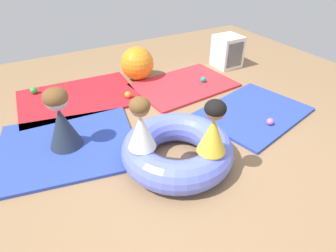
{
  "coord_description": "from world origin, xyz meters",
  "views": [
    {
      "loc": [
        -1.36,
        -2.01,
        2.09
      ],
      "look_at": [
        -0.11,
        0.19,
        0.35
      ],
      "focal_mm": 30.37,
      "sensor_mm": 36.0,
      "label": 1
    }
  ],
  "objects_px": {
    "child_in_yellow": "(213,128)",
    "play_ball_teal": "(203,80)",
    "inflatable_cushion": "(177,149)",
    "adult_seated": "(61,119)",
    "play_ball_green": "(34,90)",
    "play_ball_orange": "(128,95)",
    "exercise_ball_large": "(137,63)",
    "storage_cube": "(228,52)",
    "child_in_white": "(141,124)",
    "play_ball_pink": "(270,122)"
  },
  "relations": [
    {
      "from": "adult_seated",
      "to": "play_ball_orange",
      "type": "xyz_separation_m",
      "value": [
        1.06,
        0.69,
        -0.3
      ]
    },
    {
      "from": "child_in_yellow",
      "to": "play_ball_teal",
      "type": "bearing_deg",
      "value": -144.97
    },
    {
      "from": "exercise_ball_large",
      "to": "storage_cube",
      "type": "bearing_deg",
      "value": -10.86
    },
    {
      "from": "adult_seated",
      "to": "play_ball_pink",
      "type": "xyz_separation_m",
      "value": [
        2.36,
        -0.86,
        -0.31
      ]
    },
    {
      "from": "inflatable_cushion",
      "to": "storage_cube",
      "type": "bearing_deg",
      "value": 40.03
    },
    {
      "from": "exercise_ball_large",
      "to": "play_ball_pink",
      "type": "bearing_deg",
      "value": -68.33
    },
    {
      "from": "inflatable_cushion",
      "to": "child_in_white",
      "type": "relative_size",
      "value": 2.2
    },
    {
      "from": "inflatable_cushion",
      "to": "child_in_yellow",
      "type": "bearing_deg",
      "value": -64.19
    },
    {
      "from": "child_in_yellow",
      "to": "play_ball_teal",
      "type": "height_order",
      "value": "child_in_yellow"
    },
    {
      "from": "inflatable_cushion",
      "to": "child_in_white",
      "type": "distance_m",
      "value": 0.58
    },
    {
      "from": "inflatable_cushion",
      "to": "adult_seated",
      "type": "height_order",
      "value": "adult_seated"
    },
    {
      "from": "child_in_white",
      "to": "exercise_ball_large",
      "type": "relative_size",
      "value": 0.98
    },
    {
      "from": "play_ball_green",
      "to": "exercise_ball_large",
      "type": "distance_m",
      "value": 1.66
    },
    {
      "from": "play_ball_teal",
      "to": "play_ball_green",
      "type": "distance_m",
      "value": 2.65
    },
    {
      "from": "play_ball_teal",
      "to": "exercise_ball_large",
      "type": "xyz_separation_m",
      "value": [
        -0.84,
        0.72,
        0.19
      ]
    },
    {
      "from": "adult_seated",
      "to": "play_ball_orange",
      "type": "relative_size",
      "value": 7.14
    },
    {
      "from": "play_ball_green",
      "to": "child_in_white",
      "type": "bearing_deg",
      "value": -72.46
    },
    {
      "from": "play_ball_teal",
      "to": "storage_cube",
      "type": "relative_size",
      "value": 0.16
    },
    {
      "from": "adult_seated",
      "to": "play_ball_teal",
      "type": "height_order",
      "value": "adult_seated"
    },
    {
      "from": "exercise_ball_large",
      "to": "play_ball_orange",
      "type": "bearing_deg",
      "value": -125.65
    },
    {
      "from": "child_in_yellow",
      "to": "exercise_ball_large",
      "type": "height_order",
      "value": "child_in_yellow"
    },
    {
      "from": "adult_seated",
      "to": "play_ball_green",
      "type": "bearing_deg",
      "value": 146.81
    },
    {
      "from": "play_ball_pink",
      "to": "storage_cube",
      "type": "relative_size",
      "value": 0.16
    },
    {
      "from": "adult_seated",
      "to": "play_ball_green",
      "type": "height_order",
      "value": "adult_seated"
    },
    {
      "from": "play_ball_green",
      "to": "play_ball_orange",
      "type": "xyz_separation_m",
      "value": [
        1.19,
        -0.83,
        -0.0
      ]
    },
    {
      "from": "play_ball_green",
      "to": "storage_cube",
      "type": "bearing_deg",
      "value": -9.2
    },
    {
      "from": "inflatable_cushion",
      "to": "exercise_ball_large",
      "type": "xyz_separation_m",
      "value": [
        0.52,
        2.15,
        0.11
      ]
    },
    {
      "from": "play_ball_orange",
      "to": "storage_cube",
      "type": "distance_m",
      "value": 2.14
    },
    {
      "from": "child_in_yellow",
      "to": "exercise_ball_large",
      "type": "relative_size",
      "value": 1.0
    },
    {
      "from": "play_ball_orange",
      "to": "storage_cube",
      "type": "height_order",
      "value": "storage_cube"
    },
    {
      "from": "inflatable_cushion",
      "to": "child_in_yellow",
      "type": "height_order",
      "value": "child_in_yellow"
    },
    {
      "from": "play_ball_pink",
      "to": "play_ball_green",
      "type": "distance_m",
      "value": 3.45
    },
    {
      "from": "play_ball_orange",
      "to": "child_in_white",
      "type": "bearing_deg",
      "value": -106.97
    },
    {
      "from": "inflatable_cushion",
      "to": "play_ball_pink",
      "type": "bearing_deg",
      "value": -0.6
    },
    {
      "from": "play_ball_orange",
      "to": "play_ball_green",
      "type": "bearing_deg",
      "value": 145.23
    },
    {
      "from": "play_ball_teal",
      "to": "storage_cube",
      "type": "bearing_deg",
      "value": 26.22
    },
    {
      "from": "adult_seated",
      "to": "exercise_ball_large",
      "type": "relative_size",
      "value": 1.32
    },
    {
      "from": "play_ball_green",
      "to": "play_ball_orange",
      "type": "height_order",
      "value": "play_ball_green"
    },
    {
      "from": "inflatable_cushion",
      "to": "adult_seated",
      "type": "relative_size",
      "value": 1.63
    },
    {
      "from": "child_in_white",
      "to": "play_ball_teal",
      "type": "bearing_deg",
      "value": -48.77
    },
    {
      "from": "play_ball_green",
      "to": "play_ball_teal",
      "type": "bearing_deg",
      "value": -20.74
    },
    {
      "from": "storage_cube",
      "to": "adult_seated",
      "type": "bearing_deg",
      "value": -162.65
    },
    {
      "from": "play_ball_green",
      "to": "storage_cube",
      "type": "relative_size",
      "value": 0.19
    },
    {
      "from": "child_in_white",
      "to": "adult_seated",
      "type": "distance_m",
      "value": 1.03
    },
    {
      "from": "child_in_yellow",
      "to": "play_ball_orange",
      "type": "xyz_separation_m",
      "value": [
        -0.09,
        1.88,
        -0.52
      ]
    },
    {
      "from": "adult_seated",
      "to": "play_ball_orange",
      "type": "bearing_deg",
      "value": 84.97
    },
    {
      "from": "inflatable_cushion",
      "to": "exercise_ball_large",
      "type": "relative_size",
      "value": 2.16
    },
    {
      "from": "play_ball_pink",
      "to": "child_in_yellow",
      "type": "bearing_deg",
      "value": -164.62
    },
    {
      "from": "child_in_white",
      "to": "adult_seated",
      "type": "height_order",
      "value": "child_in_white"
    },
    {
      "from": "play_ball_pink",
      "to": "play_ball_orange",
      "type": "bearing_deg",
      "value": 129.98
    }
  ]
}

